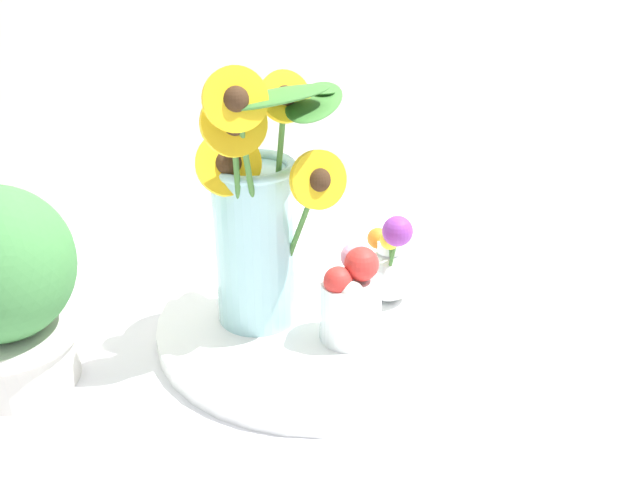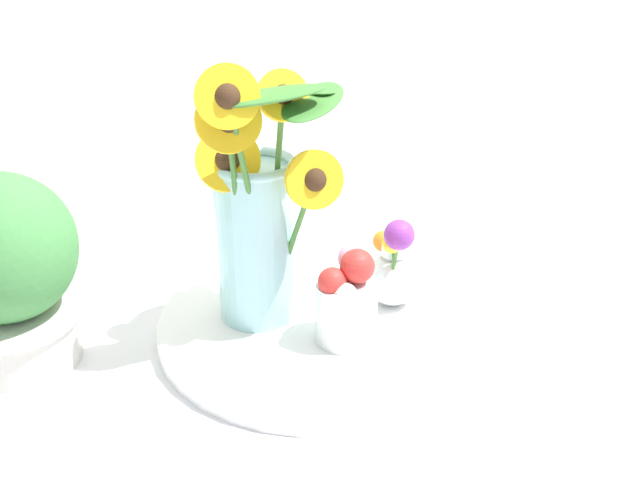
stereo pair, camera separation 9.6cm
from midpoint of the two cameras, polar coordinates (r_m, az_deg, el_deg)
name	(u,v)px [view 2 (the right image)]	position (r m, az deg, el deg)	size (l,w,h in m)	color
ground_plane	(337,339)	(1.01, 4.05, -7.62)	(6.00, 6.00, 0.00)	silver
serving_tray	(320,324)	(1.02, 2.71, -6.49)	(0.44, 0.44, 0.02)	white
mason_jar_sunflowers	(259,218)	(0.95, -1.82, 1.65)	(0.21, 0.17, 0.37)	#9ED1D6
vase_small_center	(346,300)	(0.94, 4.89, -4.69)	(0.08, 0.08, 0.13)	white
vase_bulb_right	(393,270)	(1.03, 8.24, -2.33)	(0.07, 0.09, 0.14)	white
potted_plant	(6,271)	(0.96, -20.20, -2.28)	(0.18, 0.18, 0.25)	beige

